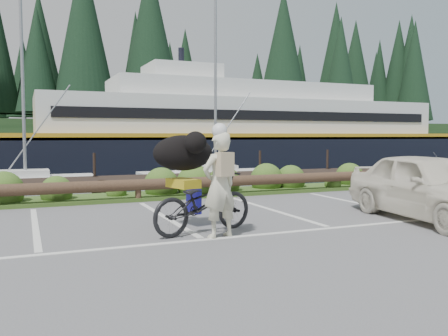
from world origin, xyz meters
The scene contains 8 objects.
ground centered at (0.00, 0.00, 0.00)m, with size 72.00×72.00×0.00m, color #57575A.
harbor_backdrop centered at (0.39, 78.47, 0.00)m, with size 170.00×160.00×30.00m.
vegetation_strip centered at (0.00, 5.30, 0.05)m, with size 34.00×1.60×0.10m, color #3D5B21.
log_rail centered at (0.00, 4.60, 0.00)m, with size 32.00×0.30×0.60m, color #443021, non-canonical shape.
bicycle centered at (0.20, 0.16, 0.55)m, with size 0.72×2.08×1.09m, color black.
cyclist centered at (0.32, -0.31, 0.91)m, with size 0.67×0.44×1.82m, color beige.
dog centered at (0.03, 0.80, 1.43)m, with size 1.17×0.57×0.68m, color black.
parked_car centered at (4.97, -0.49, 0.71)m, with size 1.67×4.16×1.42m, color silver.
Camera 1 is at (-2.75, -7.80, 1.77)m, focal length 38.00 mm.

